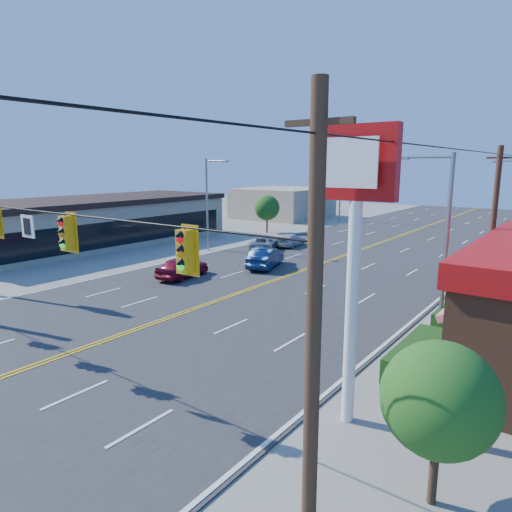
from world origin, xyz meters
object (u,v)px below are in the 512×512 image
Objects in this scene: kfc_pylon at (356,217)px; car_silver at (264,243)px; car_blue at (266,258)px; car_white at (291,241)px; signal_span at (10,239)px; car_magenta at (183,268)px.

car_silver is at bearing 130.55° from kfc_pylon.
car_white is at bearing -86.90° from car_blue.
car_silver is (-6.86, 25.02, -4.27)m from signal_span.
car_white is at bearing 101.99° from signal_span.
signal_span is 28.90m from car_white.
car_magenta reaches higher than car_white.
kfc_pylon is 21.19m from car_blue.
signal_span reaches higher than car_silver.
car_blue is 9.33m from car_white.
car_magenta is 11.72m from car_silver.
car_silver is (-17.98, 21.02, -5.43)m from kfc_pylon.
car_white is (-5.94, 27.95, -4.32)m from signal_span.
signal_span reaches higher than car_magenta.
car_magenta is 0.95× the size of car_silver.
kfc_pylon is 19.66m from car_magenta.
car_blue is at bearing -122.25° from car_magenta.
car_white is (-0.64, 14.55, -0.15)m from car_magenta.
kfc_pylon is 1.87× the size of car_blue.
signal_span is 5.52× the size of car_silver.
kfc_pylon reaches higher than car_white.
signal_span is at bearing 93.85° from car_white.
kfc_pylon is at bearing 117.31° from car_white.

